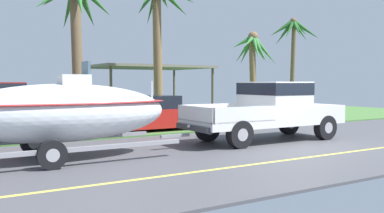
% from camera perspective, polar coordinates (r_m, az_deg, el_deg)
% --- Properties ---
extents(ground, '(36.00, 22.00, 0.11)m').
position_cam_1_polar(ground, '(19.80, -3.77, -2.18)').
color(ground, '#4C4C51').
extents(pickup_truck_towing, '(5.60, 1.97, 1.90)m').
position_cam_1_polar(pickup_truck_towing, '(13.80, 11.08, -0.19)').
color(pickup_truck_towing, silver).
rests_on(pickup_truck_towing, ground).
extents(boat_on_trailer, '(6.45, 2.32, 2.40)m').
position_cam_1_polar(boat_on_trailer, '(10.53, -17.29, -0.78)').
color(boat_on_trailer, gray).
rests_on(boat_on_trailer, ground).
extents(parked_sedan_near, '(4.30, 1.92, 1.38)m').
position_cam_1_polar(parked_sedan_near, '(16.04, -6.11, -1.02)').
color(parked_sedan_near, '#B21E19').
rests_on(parked_sedan_near, ground).
extents(carport_awning, '(6.70, 5.18, 2.86)m').
position_cam_1_polar(carport_awning, '(24.83, -6.19, 5.25)').
color(carport_awning, '#4C4238').
rests_on(carport_awning, ground).
extents(palm_tree_near_left, '(3.24, 2.90, 6.22)m').
position_cam_1_polar(palm_tree_near_left, '(29.09, 13.71, 9.17)').
color(palm_tree_near_left, brown).
rests_on(palm_tree_near_left, ground).
extents(palm_tree_near_right, '(2.61, 2.96, 4.96)m').
position_cam_1_polar(palm_tree_near_right, '(25.54, 8.46, 7.21)').
color(palm_tree_near_right, brown).
rests_on(palm_tree_near_right, ground).
extents(palm_tree_mid, '(3.23, 3.22, 5.95)m').
position_cam_1_polar(palm_tree_mid, '(16.31, -15.56, 12.42)').
color(palm_tree_mid, brown).
rests_on(palm_tree_mid, ground).
extents(palm_tree_far_left, '(3.14, 2.83, 6.84)m').
position_cam_1_polar(palm_tree_far_left, '(20.38, -4.56, 12.43)').
color(palm_tree_far_left, brown).
rests_on(palm_tree_far_left, ground).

